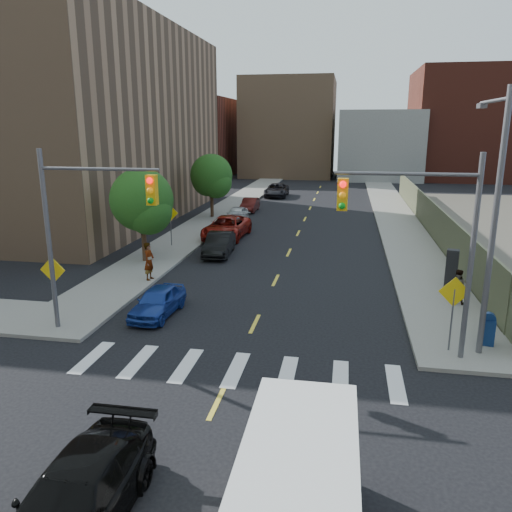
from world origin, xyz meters
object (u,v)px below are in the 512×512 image
at_px(parked_car_maroon, 250,205).
at_px(cargo_van, 297,508).
at_px(parked_car_grey, 276,190).
at_px(parked_car_red, 227,228).
at_px(parked_car_white, 237,215).
at_px(mailbox, 487,329).
at_px(pedestrian_east, 457,287).
at_px(parked_car_blue, 158,301).
at_px(parked_car_black, 219,244).
at_px(pedestrian_west, 149,261).
at_px(parked_car_silver, 236,224).
at_px(payphone, 452,268).
at_px(black_sedan, 76,501).

distance_m(parked_car_maroon, cargo_van, 39.18).
xyz_separation_m(parked_car_grey, cargo_van, (7.21, -48.82, 0.54)).
distance_m(parked_car_red, parked_car_white, 6.23).
relative_size(mailbox, pedestrian_east, 0.78).
xyz_separation_m(parked_car_blue, pedestrian_east, (12.61, 3.35, 0.32)).
bearing_deg(parked_car_black, parked_car_maroon, 90.15).
height_order(parked_car_blue, parked_car_red, parked_car_red).
bearing_deg(parked_car_maroon, parked_car_red, -87.87).
bearing_deg(parked_car_grey, cargo_van, -82.47).
distance_m(parked_car_white, parked_car_grey, 16.07).
relative_size(parked_car_white, pedestrian_west, 1.93).
height_order(mailbox, pedestrian_west, pedestrian_west).
bearing_deg(parked_car_blue, parked_car_maroon, 95.61).
bearing_deg(parked_car_black, pedestrian_east, -33.46).
xyz_separation_m(parked_car_silver, cargo_van, (7.49, -28.92, 0.65)).
relative_size(parked_car_grey, payphone, 2.85).
relative_size(parked_car_white, black_sedan, 0.78).
distance_m(payphone, pedestrian_east, 2.52).
relative_size(cargo_van, pedestrian_east, 3.41).
height_order(cargo_van, pedestrian_west, cargo_van).
bearing_deg(black_sedan, pedestrian_west, 106.64).
height_order(parked_car_grey, black_sedan, parked_car_grey).
xyz_separation_m(black_sedan, payphone, (10.14, 17.22, 0.38)).
bearing_deg(parked_car_maroon, parked_car_white, -91.27).
height_order(parked_car_white, cargo_van, cargo_van).
bearing_deg(parked_car_silver, parked_car_maroon, 93.36).
bearing_deg(black_sedan, parked_car_blue, 102.96).
relative_size(parked_car_grey, black_sedan, 1.10).
distance_m(parked_car_silver, black_sedan, 29.02).
xyz_separation_m(parked_car_black, parked_car_red, (-0.67, 4.72, 0.08)).
distance_m(parked_car_blue, pedestrian_east, 13.06).
bearing_deg(parked_car_silver, black_sedan, -85.08).
xyz_separation_m(parked_car_silver, parked_car_white, (-0.83, 3.86, 0.01)).
bearing_deg(mailbox, payphone, 99.55).
relative_size(black_sedan, payphone, 2.60).
distance_m(parked_car_silver, mailbox, 22.75).
relative_size(parked_car_blue, payphone, 1.95).
bearing_deg(black_sedan, mailbox, 45.36).
distance_m(parked_car_black, cargo_van, 22.97).
height_order(parked_car_grey, pedestrian_east, pedestrian_east).
bearing_deg(parked_car_grey, parked_car_red, -92.08).
bearing_deg(parked_car_maroon, pedestrian_west, -92.86).
xyz_separation_m(parked_car_blue, payphone, (12.84, 5.86, 0.46)).
xyz_separation_m(parked_car_blue, parked_car_maroon, (-1.24, 26.86, 0.01)).
distance_m(parked_car_black, payphone, 13.63).
distance_m(parked_car_silver, cargo_van, 29.88).
distance_m(black_sedan, pedestrian_west, 16.39).
distance_m(parked_car_black, pedestrian_east, 14.46).
bearing_deg(parked_car_red, black_sedan, -80.36).
bearing_deg(parked_car_silver, parked_car_blue, -89.80).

